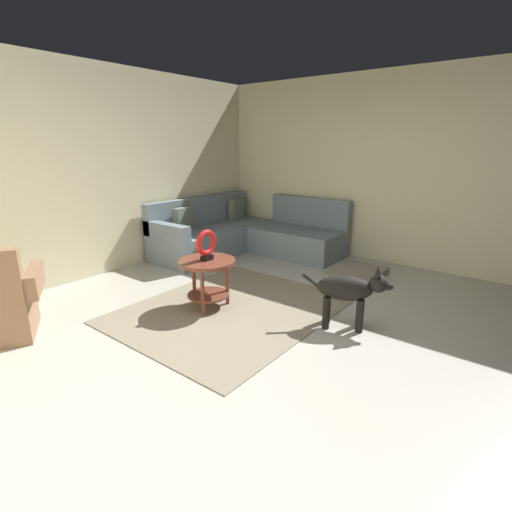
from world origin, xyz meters
The scene contains 9 objects.
ground_plane centered at (0.00, 0.00, -0.05)m, with size 6.00×6.00×0.10m, color #B7B2A8.
wall_back centered at (0.00, 2.94, 1.35)m, with size 6.00×0.12×2.70m, color beige.
wall_right centered at (2.94, 0.00, 1.35)m, with size 0.12×6.00×2.70m, color beige.
area_rug centered at (0.15, 0.70, 0.01)m, with size 2.30×1.90×0.01m, color gray.
sectional_couch centered at (1.99, 2.02, 0.29)m, with size 2.20×2.25×0.88m.
side_table centered at (0.04, 0.94, 0.42)m, with size 0.60×0.60×0.54m.
torus_sculpture centered at (0.04, 0.94, 0.71)m, with size 0.28×0.08×0.33m.
dog_bed_mat centered at (1.98, 0.08, 0.04)m, with size 0.80×0.60×0.09m, color gray.
dog centered at (0.53, -0.46, 0.38)m, with size 0.41×0.80×0.63m.
Camera 1 is at (-2.70, -1.85, 1.72)m, focal length 27.04 mm.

